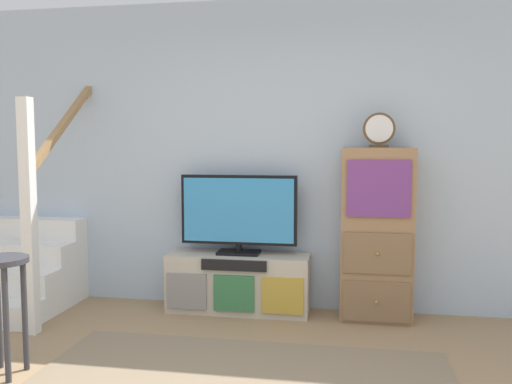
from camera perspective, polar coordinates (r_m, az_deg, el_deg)
back_wall at (r=4.73m, az=2.28°, el=3.91°), size 6.40×0.12×2.70m
media_console at (r=4.67m, az=-1.91°, el=-9.73°), size 1.22×0.38×0.50m
television at (r=4.58m, az=-1.87°, el=-2.19°), size 1.01×0.22×0.68m
side_cabinet at (r=4.50m, az=12.79°, el=-4.46°), size 0.58×0.38×1.42m
desk_clock at (r=4.43m, az=13.04°, el=6.48°), size 0.26×0.08×0.28m
staircase at (r=5.39m, az=-22.65°, el=-6.85°), size 1.00×1.36×2.20m
bar_stool_near at (r=3.72m, az=-25.66°, el=-9.33°), size 0.34×0.34×0.75m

